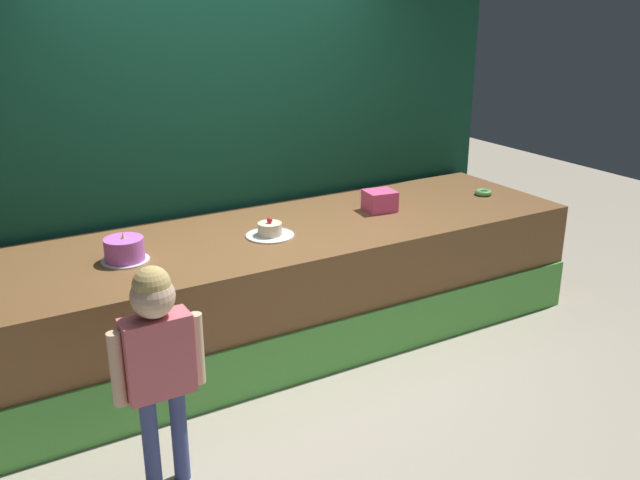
# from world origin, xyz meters

# --- Properties ---
(ground_plane) EXTENTS (12.00, 12.00, 0.00)m
(ground_plane) POSITION_xyz_m (0.00, 0.00, 0.00)
(ground_plane) COLOR #ADA38E
(stage_platform) EXTENTS (4.37, 1.20, 0.79)m
(stage_platform) POSITION_xyz_m (0.00, 0.58, 0.39)
(stage_platform) COLOR brown
(stage_platform) RESTS_ON ground_plane
(curtain_backdrop) EXTENTS (4.62, 0.08, 2.61)m
(curtain_backdrop) POSITION_xyz_m (0.00, 1.28, 1.30)
(curtain_backdrop) COLOR #144C38
(curtain_backdrop) RESTS_ON ground_plane
(child_figure) EXTENTS (0.44, 0.20, 1.15)m
(child_figure) POSITION_xyz_m (-1.08, -0.49, 0.74)
(child_figure) COLOR #3F4C8C
(child_figure) RESTS_ON ground_plane
(pink_box) EXTENTS (0.23, 0.22, 0.15)m
(pink_box) POSITION_xyz_m (0.93, 0.62, 0.86)
(pink_box) COLOR #F24E8E
(pink_box) RESTS_ON stage_platform
(donut) EXTENTS (0.13, 0.13, 0.04)m
(donut) POSITION_xyz_m (1.86, 0.55, 0.81)
(donut) COLOR #59B259
(donut) RESTS_ON stage_platform
(cake_center) EXTENTS (0.28, 0.28, 0.18)m
(cake_center) POSITION_xyz_m (-0.93, 0.55, 0.86)
(cake_center) COLOR silver
(cake_center) RESTS_ON stage_platform
(cake_right) EXTENTS (0.31, 0.31, 0.13)m
(cake_right) POSITION_xyz_m (0.00, 0.52, 0.82)
(cake_right) COLOR white
(cake_right) RESTS_ON stage_platform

